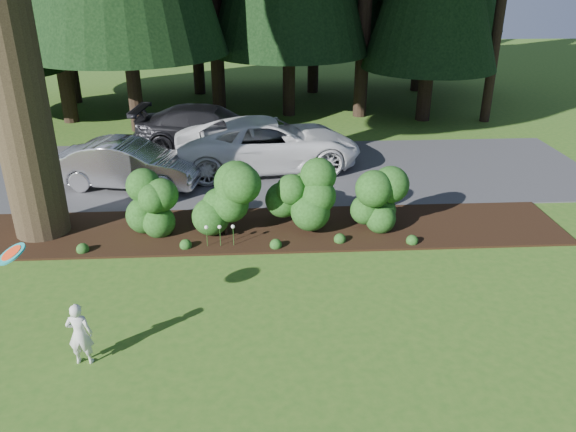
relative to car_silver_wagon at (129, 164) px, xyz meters
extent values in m
plane|color=#315F1B|center=(3.10, -6.38, -0.70)|extent=(80.00, 80.00, 0.00)
cube|color=black|center=(3.10, -3.13, -0.68)|extent=(16.00, 2.50, 0.05)
cube|color=#38383A|center=(3.10, 1.12, -0.69)|extent=(22.00, 6.00, 0.03)
sphere|color=#1B3D12|center=(1.10, -3.18, -0.04)|extent=(1.08, 1.08, 1.08)
cylinder|color=black|center=(1.10, -3.18, -0.55)|extent=(0.08, 0.08, 0.30)
sphere|color=#1B3D12|center=(2.90, -3.38, 0.23)|extent=(1.35, 1.35, 1.35)
cylinder|color=black|center=(2.90, -3.38, -0.55)|extent=(0.08, 0.08, 0.30)
sphere|color=#1B3D12|center=(4.70, -3.08, 0.12)|extent=(1.26, 1.26, 1.26)
cylinder|color=black|center=(4.70, -3.08, -0.55)|extent=(0.08, 0.08, 0.30)
sphere|color=#1B3D12|center=(6.50, -3.28, 0.01)|extent=(1.17, 1.17, 1.17)
cylinder|color=black|center=(6.50, -3.28, -0.55)|extent=(0.08, 0.08, 0.30)
cylinder|color=#1B3D12|center=(2.50, -3.98, -0.45)|extent=(0.01, 0.01, 0.50)
sphere|color=white|center=(2.50, -3.98, -0.18)|extent=(0.09, 0.09, 0.09)
cylinder|color=#1B3D12|center=(2.80, -3.98, -0.45)|extent=(0.01, 0.01, 0.50)
sphere|color=white|center=(2.80, -3.98, -0.18)|extent=(0.09, 0.09, 0.09)
cylinder|color=#1B3D12|center=(3.10, -3.98, -0.45)|extent=(0.01, 0.01, 0.50)
sphere|color=white|center=(3.10, -3.98, -0.18)|extent=(0.09, 0.09, 0.09)
cylinder|color=black|center=(-3.90, 8.12, 3.85)|extent=(0.50, 0.50, 9.10)
cylinder|color=black|center=(2.10, 7.12, 3.67)|extent=(0.50, 0.50, 8.75)
imported|color=#A5A5AA|center=(0.00, 0.00, 0.00)|extent=(4.28, 2.13, 1.35)
imported|color=white|center=(4.04, 1.36, 0.12)|extent=(6.05, 3.42, 1.59)
imported|color=black|center=(2.11, 3.42, 0.08)|extent=(5.39, 2.68, 1.51)
imported|color=silver|center=(0.78, -7.94, -0.15)|extent=(0.41, 0.27, 1.12)
cylinder|color=teal|center=(0.03, -7.98, 1.35)|extent=(0.46, 0.46, 0.28)
cylinder|color=#FD3F15|center=(0.03, -7.98, 1.36)|extent=(0.32, 0.32, 0.20)
camera|label=1|loc=(3.67, -15.50, 5.26)|focal=35.00mm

